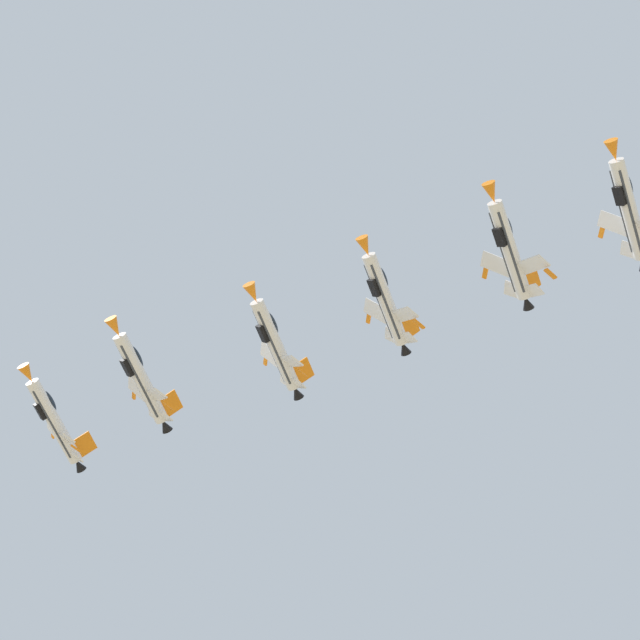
{
  "coord_description": "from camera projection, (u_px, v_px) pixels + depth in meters",
  "views": [
    {
      "loc": [
        0.85,
        -4.93,
        1.43
      ],
      "look_at": [
        -13.64,
        33.66,
        102.24
      ],
      "focal_mm": 51.56,
      "sensor_mm": 36.0,
      "label": 1
    }
  ],
  "objects": [
    {
      "name": "fighter_jet_left_wing",
      "position": [
        509.0,
        248.0,
        103.55
      ],
      "size": [
        7.49,
        15.91,
        7.62
      ],
      "rotation": [
        0.0,
        -0.84,
        3.13
      ],
      "color": "white"
    },
    {
      "name": "fighter_jet_right_wing",
      "position": [
        385.0,
        298.0,
        109.66
      ],
      "size": [
        7.07,
        15.91,
        7.97
      ],
      "rotation": [
        0.0,
        -0.9,
        3.13
      ],
      "color": "white"
    },
    {
      "name": "fighter_jet_left_outer",
      "position": [
        275.0,
        343.0,
        109.8
      ],
      "size": [
        6.46,
        15.91,
        8.42
      ],
      "rotation": [
        0.0,
        -0.98,
        3.13
      ],
      "color": "white"
    },
    {
      "name": "fighter_jet_trail_slot",
      "position": [
        53.0,
        420.0,
        115.27
      ],
      "size": [
        6.74,
        15.91,
        8.22
      ],
      "rotation": [
        0.0,
        -0.94,
        3.13
      ],
      "color": "white"
    },
    {
      "name": "fighter_jet_right_outer",
      "position": [
        140.0,
        377.0,
        109.38
      ],
      "size": [
        7.18,
        15.91,
        7.89
      ],
      "rotation": [
        0.0,
        -0.89,
        3.13
      ],
      "color": "white"
    },
    {
      "name": "fighter_jet_lead",
      "position": [
        629.0,
        208.0,
        102.5
      ],
      "size": [
        6.62,
        15.91,
        8.31
      ],
      "rotation": [
        0.0,
        -0.96,
        3.13
      ],
      "color": "white"
    }
  ]
}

